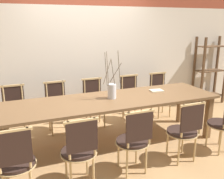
{
  "coord_description": "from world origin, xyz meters",
  "views": [
    {
      "loc": [
        -1.36,
        -3.38,
        1.89
      ],
      "look_at": [
        0.0,
        0.0,
        0.91
      ],
      "focal_mm": 40.0,
      "sensor_mm": 36.0,
      "label": 1
    }
  ],
  "objects_px": {
    "chair_far_center": "(94,101)",
    "vase_centerpiece": "(112,90)",
    "dining_table": "(112,104)",
    "book_stack": "(156,91)",
    "shelving_rack": "(210,71)",
    "chair_near_center": "(134,139)"
  },
  "relations": [
    {
      "from": "dining_table",
      "to": "book_stack",
      "type": "xyz_separation_m",
      "value": [
        0.87,
        0.13,
        0.09
      ]
    },
    {
      "from": "chair_near_center",
      "to": "chair_far_center",
      "type": "bearing_deg",
      "value": 89.49
    },
    {
      "from": "book_stack",
      "to": "vase_centerpiece",
      "type": "bearing_deg",
      "value": -173.19
    },
    {
      "from": "chair_far_center",
      "to": "book_stack",
      "type": "distance_m",
      "value": 1.17
    },
    {
      "from": "chair_near_center",
      "to": "chair_far_center",
      "type": "distance_m",
      "value": 1.67
    },
    {
      "from": "chair_near_center",
      "to": "book_stack",
      "type": "height_order",
      "value": "chair_near_center"
    },
    {
      "from": "chair_near_center",
      "to": "shelving_rack",
      "type": "bearing_deg",
      "value": 33.36
    },
    {
      "from": "vase_centerpiece",
      "to": "shelving_rack",
      "type": "height_order",
      "value": "shelving_rack"
    },
    {
      "from": "dining_table",
      "to": "shelving_rack",
      "type": "height_order",
      "value": "shelving_rack"
    },
    {
      "from": "chair_far_center",
      "to": "vase_centerpiece",
      "type": "bearing_deg",
      "value": 92.19
    },
    {
      "from": "chair_far_center",
      "to": "book_stack",
      "type": "relative_size",
      "value": 3.85
    },
    {
      "from": "chair_near_center",
      "to": "chair_far_center",
      "type": "relative_size",
      "value": 1.0
    },
    {
      "from": "dining_table",
      "to": "chair_far_center",
      "type": "relative_size",
      "value": 3.79
    },
    {
      "from": "chair_far_center",
      "to": "shelving_rack",
      "type": "xyz_separation_m",
      "value": [
        2.97,
        0.3,
        0.3
      ]
    },
    {
      "from": "vase_centerpiece",
      "to": "dining_table",
      "type": "bearing_deg",
      "value": -108.49
    },
    {
      "from": "book_stack",
      "to": "chair_near_center",
      "type": "bearing_deg",
      "value": -133.17
    },
    {
      "from": "chair_far_center",
      "to": "vase_centerpiece",
      "type": "distance_m",
      "value": 0.9
    },
    {
      "from": "vase_centerpiece",
      "to": "book_stack",
      "type": "bearing_deg",
      "value": 6.81
    },
    {
      "from": "chair_far_center",
      "to": "shelving_rack",
      "type": "relative_size",
      "value": 0.57
    },
    {
      "from": "chair_far_center",
      "to": "dining_table",
      "type": "bearing_deg",
      "value": 91.41
    },
    {
      "from": "dining_table",
      "to": "vase_centerpiece",
      "type": "height_order",
      "value": "vase_centerpiece"
    },
    {
      "from": "dining_table",
      "to": "vase_centerpiece",
      "type": "xyz_separation_m",
      "value": [
        0.01,
        0.03,
        0.2
      ]
    }
  ]
}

